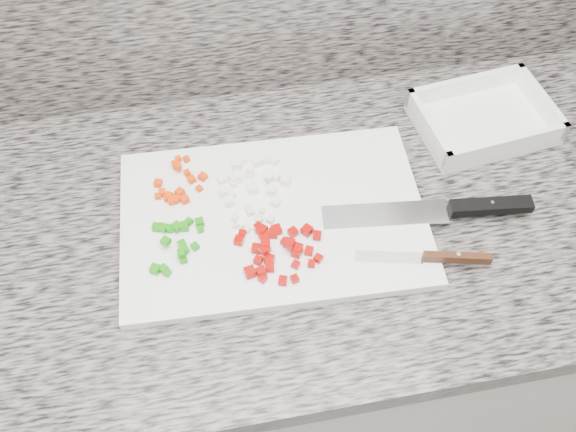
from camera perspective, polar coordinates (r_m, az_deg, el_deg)
name	(u,v)px	position (r m, az deg, el deg)	size (l,w,h in m)	color
cabinet	(278,341)	(1.43, -0.91, -11.05)	(3.92, 0.62, 0.86)	beige
countertop	(274,225)	(1.04, -1.24, -0.78)	(3.96, 0.64, 0.04)	slate
cutting_board	(273,218)	(1.01, -1.32, -0.18)	(0.48, 0.32, 0.02)	white
carrot_pile	(177,186)	(1.05, -9.80, 2.67)	(0.09, 0.10, 0.02)	#EC3905
onion_pile	(250,178)	(1.05, -3.40, 3.41)	(0.12, 0.11, 0.02)	white
green_pepper_pile	(176,241)	(0.99, -9.91, -2.18)	(0.09, 0.10, 0.02)	#1C890C
red_pepper_pile	(277,249)	(0.96, -0.98, -2.92)	(0.14, 0.12, 0.02)	#A90602
garlic_pile	(252,219)	(1.00, -3.20, -0.24)	(0.07, 0.05, 0.01)	beige
chef_knife	(455,209)	(1.04, 14.62, 0.61)	(0.33, 0.07, 0.02)	white
paring_knife	(440,258)	(0.98, 13.33, -3.62)	(0.20, 0.06, 0.02)	white
tray	(483,120)	(1.19, 16.97, 8.17)	(0.25, 0.19, 0.05)	white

